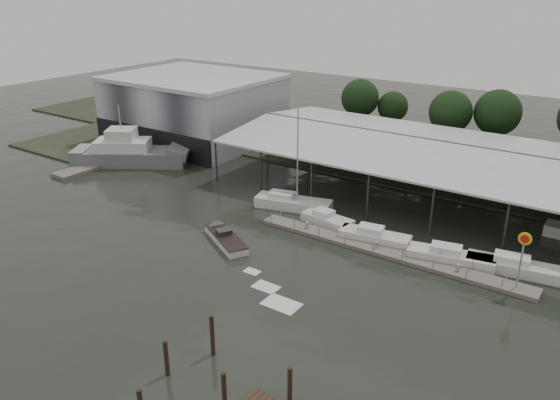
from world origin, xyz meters
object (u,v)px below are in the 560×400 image
Objects in this scene: white_sailboat at (292,203)px; speedboat_underway at (224,237)px; shell_fuel_sign at (523,250)px; grey_trawler at (131,153)px.

white_sailboat is 11.03m from speedboat_underway.
shell_fuel_sign is 0.34× the size of grey_trawler.
grey_trawler is 29.26m from speedboat_underway.
shell_fuel_sign is at bearing -24.11° from white_sailboat.
grey_trawler is at bearing 174.66° from shell_fuel_sign.
white_sailboat is at bearing 170.31° from shell_fuel_sign.
grey_trawler is 28.04m from white_sailboat.
shell_fuel_sign is 0.32× the size of speedboat_underway.
white_sailboat is 0.70× the size of speedboat_underway.
white_sailboat is at bearing -34.13° from grey_trawler.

